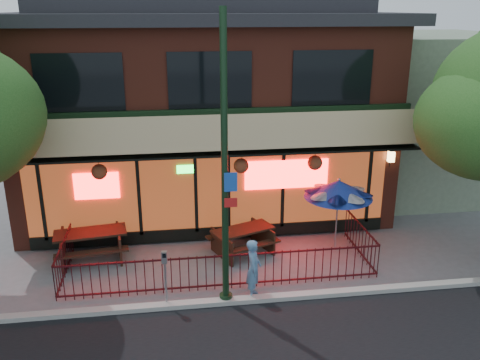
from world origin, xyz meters
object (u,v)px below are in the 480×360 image
at_px(street_light, 225,182).
at_px(picnic_table_right, 243,237).
at_px(parking_meter_near, 165,269).
at_px(pedestrian, 254,269).
at_px(picnic_table_left, 91,241).
at_px(patio_umbrella, 339,189).

distance_m(street_light, picnic_table_right, 3.77).
bearing_deg(parking_meter_near, pedestrian, 4.02).
height_order(picnic_table_left, pedestrian, pedestrian).
relative_size(street_light, picnic_table_left, 3.15).
xyz_separation_m(street_light, picnic_table_right, (0.80, 2.58, -2.64)).
distance_m(street_light, parking_meter_near, 2.60).
xyz_separation_m(street_light, picnic_table_left, (-3.60, 2.80, -2.58)).
bearing_deg(picnic_table_right, parking_meter_near, -131.34).
bearing_deg(parking_meter_near, patio_umbrella, 25.35).
bearing_deg(street_light, picnic_table_left, 142.11).
height_order(picnic_table_left, parking_meter_near, parking_meter_near).
distance_m(picnic_table_right, parking_meter_near, 3.46).
xyz_separation_m(street_light, patio_umbrella, (3.60, 2.40, -1.20)).
relative_size(picnic_table_left, patio_umbrella, 0.97).
height_order(patio_umbrella, pedestrian, patio_umbrella).
bearing_deg(street_light, patio_umbrella, 33.74).
height_order(picnic_table_left, patio_umbrella, patio_umbrella).
height_order(street_light, patio_umbrella, street_light).
relative_size(street_light, picnic_table_right, 3.18).
relative_size(picnic_table_right, patio_umbrella, 0.96).
relative_size(street_light, parking_meter_near, 4.71).
bearing_deg(street_light, picnic_table_right, 72.80).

